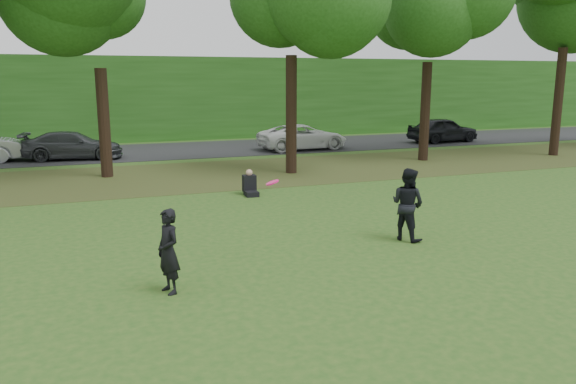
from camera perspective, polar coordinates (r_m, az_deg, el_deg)
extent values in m
plane|color=#234D18|center=(10.13, 3.69, -10.34)|extent=(120.00, 120.00, 0.00)
cube|color=#473719|center=(22.24, -10.02, 1.63)|extent=(60.00, 7.00, 0.01)
cube|color=black|center=(30.06, -12.80, 4.09)|extent=(70.00, 7.00, 0.02)
cube|color=#214E16|center=(35.80, -14.29, 9.18)|extent=(70.00, 3.00, 5.00)
imported|color=black|center=(10.16, -12.06, -5.92)|extent=(0.53, 0.65, 1.53)
imported|color=black|center=(13.45, 12.04, -1.22)|extent=(0.94, 1.03, 1.71)
imported|color=#373A3E|center=(28.09, -21.03, 4.45)|extent=(4.64, 2.34, 1.29)
imported|color=silver|center=(29.88, 1.52, 5.62)|extent=(4.89, 2.50, 1.32)
imported|color=black|center=(34.56, 15.44, 6.13)|extent=(4.40, 2.05, 1.46)
cylinder|color=#FF1576|center=(11.27, -1.60, 0.97)|extent=(0.37, 0.38, 0.15)
cube|color=black|center=(18.23, -3.74, -0.15)|extent=(0.43, 0.58, 0.16)
cube|color=black|center=(18.44, -3.95, 0.87)|extent=(0.44, 0.36, 0.56)
sphere|color=tan|center=(18.38, -3.97, 1.97)|extent=(0.22, 0.22, 0.22)
cylinder|color=black|center=(22.55, -18.19, 6.63)|extent=(0.44, 0.44, 4.12)
cylinder|color=black|center=(22.35, 0.33, 7.81)|extent=(0.44, 0.44, 4.62)
cylinder|color=black|center=(26.65, 13.76, 7.91)|extent=(0.44, 0.44, 4.45)
cylinder|color=black|center=(30.52, 25.74, 8.20)|extent=(0.44, 0.44, 5.17)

